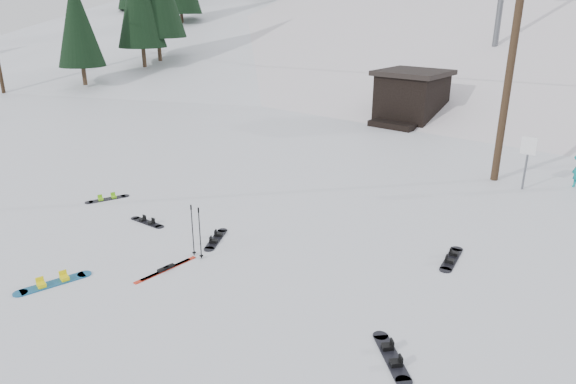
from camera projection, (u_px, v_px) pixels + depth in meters
The scene contains 14 objects.
ground at pixel (130, 339), 9.76m from camera, with size 200.00×200.00×0.00m, color white.
ridge_left at pixel (289, 138), 69.81m from camera, with size 34.00×85.00×38.00m, color white.
treeline_left at pixel (258, 60), 59.07m from camera, with size 20.00×64.00×10.00m, color black, non-canonical shape.
utility_pole at pixel (513, 46), 17.04m from camera, with size 2.00×0.26×9.00m.
trail_sign at pixel (528, 154), 17.24m from camera, with size 0.50×0.09×1.85m.
lift_hut at pixel (411, 97), 27.39m from camera, with size 3.40×4.10×2.75m.
hero_snowboard at pixel (53, 283), 11.66m from camera, with size 0.61×1.67×0.12m.
hero_skis at pixel (166, 269), 12.28m from camera, with size 0.14×1.74×0.09m.
ski_poles at pixel (196, 231), 12.71m from camera, with size 0.38×0.10×1.36m.
board_scatter_a at pixel (147, 222), 14.95m from camera, with size 1.33×0.33×0.09m.
board_scatter_b at pixel (216, 239), 13.86m from camera, with size 0.87×1.31×0.10m.
board_scatter_c at pixel (107, 199), 16.74m from camera, with size 0.63×1.36×0.10m.
board_scatter_d at pixel (391, 356), 9.22m from camera, with size 1.25×1.15×0.11m.
board_scatter_f at pixel (451, 259), 12.78m from camera, with size 0.53×1.55×0.11m.
Camera 1 is at (7.58, -4.36, 5.97)m, focal length 32.00 mm.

